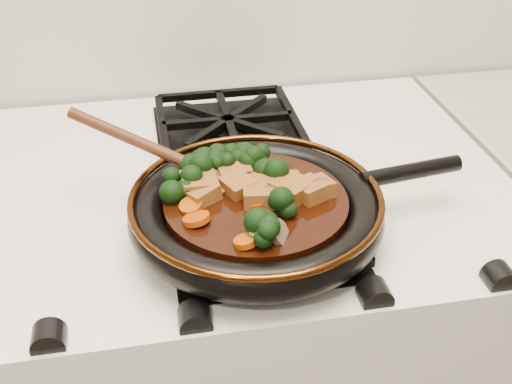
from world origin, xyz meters
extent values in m
cylinder|color=black|center=(-0.01, 1.54, 0.93)|extent=(0.28, 0.28, 0.01)
torus|color=black|center=(-0.01, 1.54, 0.94)|extent=(0.31, 0.31, 0.04)
torus|color=#4C230A|center=(-0.01, 1.54, 0.96)|extent=(0.31, 0.31, 0.01)
cylinder|color=black|center=(0.20, 1.57, 0.96)|extent=(0.14, 0.04, 0.02)
cylinder|color=black|center=(-0.01, 1.54, 0.95)|extent=(0.22, 0.22, 0.02)
cube|color=brown|center=(-0.07, 1.56, 0.97)|extent=(0.05, 0.05, 0.03)
cube|color=brown|center=(-0.07, 1.57, 0.97)|extent=(0.05, 0.04, 0.03)
cube|color=brown|center=(-0.03, 1.60, 0.97)|extent=(0.04, 0.04, 0.03)
cube|color=brown|center=(0.07, 1.54, 0.97)|extent=(0.05, 0.05, 0.03)
cube|color=brown|center=(0.06, 1.54, 0.97)|extent=(0.05, 0.05, 0.03)
cube|color=brown|center=(0.04, 1.54, 0.97)|extent=(0.06, 0.06, 0.03)
cube|color=brown|center=(-0.01, 1.56, 0.97)|extent=(0.05, 0.05, 0.02)
cube|color=brown|center=(-0.03, 1.57, 0.97)|extent=(0.05, 0.05, 0.02)
cube|color=brown|center=(-0.01, 1.54, 0.97)|extent=(0.04, 0.04, 0.03)
cylinder|color=#AF4004|center=(-0.01, 1.53, 0.96)|extent=(0.03, 0.03, 0.01)
cylinder|color=#AF4004|center=(0.04, 1.58, 0.96)|extent=(0.03, 0.03, 0.02)
cylinder|color=#AF4004|center=(-0.04, 1.46, 0.96)|extent=(0.03, 0.03, 0.02)
cylinder|color=#AF4004|center=(-0.09, 1.54, 0.96)|extent=(0.03, 0.03, 0.02)
cylinder|color=#AF4004|center=(-0.08, 1.51, 0.96)|extent=(0.03, 0.03, 0.02)
cylinder|color=#AF4004|center=(-0.05, 1.57, 0.96)|extent=(0.03, 0.03, 0.02)
cylinder|color=brown|center=(-0.03, 1.62, 0.97)|extent=(0.05, 0.04, 0.03)
cylinder|color=brown|center=(-0.08, 1.57, 0.97)|extent=(0.05, 0.05, 0.02)
cylinder|color=brown|center=(0.07, 1.54, 0.97)|extent=(0.03, 0.03, 0.03)
cylinder|color=brown|center=(0.00, 1.47, 0.97)|extent=(0.04, 0.04, 0.03)
ellipsoid|color=#4E2310|center=(-0.04, 1.59, 0.96)|extent=(0.07, 0.06, 0.02)
cylinder|color=#4E2310|center=(-0.13, 1.64, 1.00)|extent=(0.02, 0.02, 0.21)
camera|label=1|loc=(-0.13, 0.91, 1.39)|focal=45.00mm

